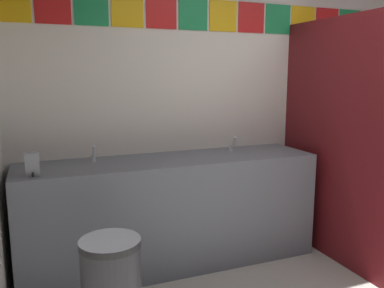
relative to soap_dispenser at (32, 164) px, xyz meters
The scene contains 7 objects.
wall_back 2.13m from the soap_dispenser, 14.18° to the left, with size 4.51×0.09×2.58m.
vanity_counter 1.17m from the soap_dispenser, ahead, with size 2.39×0.60×0.89m.
faucet_left 0.51m from the soap_dispenser, 31.65° to the left, with size 0.04×0.10×0.14m.
faucet_right 1.65m from the soap_dispenser, ahead, with size 0.04×0.10×0.14m.
soap_dispenser is the anchor object (origin of this frame).
stall_divider 2.55m from the soap_dispenser, 10.97° to the right, with size 0.92×1.42×2.02m.
toilet 2.93m from the soap_dispenser, ahead, with size 0.39×0.49×0.74m.
Camera 1 is at (-2.01, -1.50, 1.56)m, focal length 37.11 mm.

